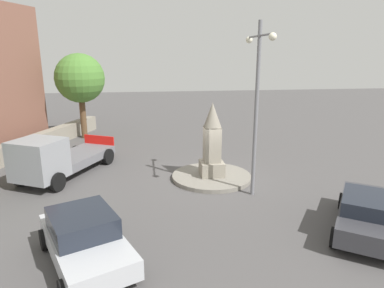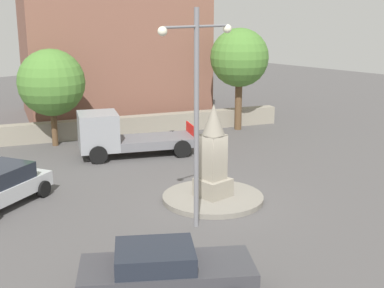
% 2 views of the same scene
% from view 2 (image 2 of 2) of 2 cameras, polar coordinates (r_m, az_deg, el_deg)
% --- Properties ---
extents(ground_plane, '(80.00, 80.00, 0.00)m').
position_cam_2_polar(ground_plane, '(19.92, 2.26, -6.08)').
color(ground_plane, '#4F4C4C').
extents(traffic_island, '(3.79, 3.79, 0.19)m').
position_cam_2_polar(traffic_island, '(19.88, 2.27, -5.83)').
color(traffic_island, gray).
rests_on(traffic_island, ground).
extents(monument, '(1.10, 1.10, 3.48)m').
position_cam_2_polar(monument, '(19.37, 2.32, -1.23)').
color(monument, gray).
rests_on(monument, traffic_island).
extents(streetlamp, '(2.94, 0.28, 7.03)m').
position_cam_2_polar(streetlamp, '(16.44, 0.49, 4.83)').
color(streetlamp, slate).
rests_on(streetlamp, ground).
extents(car_dark_grey_approaching, '(4.45, 3.85, 1.39)m').
position_cam_2_polar(car_dark_grey_approaching, '(13.36, -3.00, -13.62)').
color(car_dark_grey_approaching, '#38383D').
rests_on(car_dark_grey_approaching, ground).
extents(truck_grey_near_island, '(5.85, 4.27, 2.19)m').
position_cam_2_polar(truck_grey_near_island, '(25.59, -7.85, 0.92)').
color(truck_grey_near_island, gray).
rests_on(truck_grey_near_island, ground).
extents(stone_boundary_wall, '(16.60, 7.13, 1.04)m').
position_cam_2_polar(stone_boundary_wall, '(30.10, -6.17, 2.05)').
color(stone_boundary_wall, gray).
rests_on(stone_boundary_wall, ground).
extents(corner_building, '(13.34, 12.19, 8.77)m').
position_cam_2_polar(corner_building, '(35.23, -8.83, 10.16)').
color(corner_building, brown).
rests_on(corner_building, ground).
extents(tree_near_wall, '(3.35, 3.35, 5.89)m').
position_cam_2_polar(tree_near_wall, '(30.65, 5.15, 9.22)').
color(tree_near_wall, brown).
rests_on(tree_near_wall, ground).
extents(tree_mid_cluster, '(3.41, 3.41, 5.01)m').
position_cam_2_polar(tree_mid_cluster, '(27.85, -14.96, 6.42)').
color(tree_mid_cluster, brown).
rests_on(tree_mid_cluster, ground).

